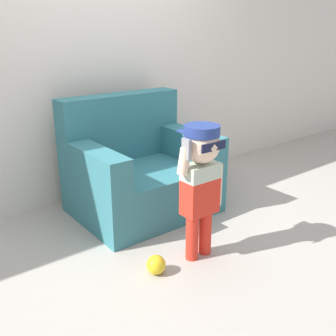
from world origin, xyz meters
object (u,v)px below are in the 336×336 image
object	(u,v)px
person_child	(201,172)
toy_ball	(156,265)
armchair	(139,171)
side_table	(206,158)

from	to	relation	value
person_child	toy_ball	size ratio (longest dim) A/B	7.34
armchair	person_child	xyz separation A→B (m)	(-0.11, -0.92, 0.28)
armchair	toy_ball	distance (m)	1.07
armchair	side_table	bearing A→B (deg)	2.92
person_child	toy_ball	bearing A→B (deg)	178.99
person_child	side_table	world-z (taller)	person_child
person_child	side_table	size ratio (longest dim) A/B	1.98
toy_ball	side_table	bearing A→B (deg)	35.70
person_child	toy_ball	distance (m)	0.68
toy_ball	person_child	bearing A→B (deg)	-1.01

